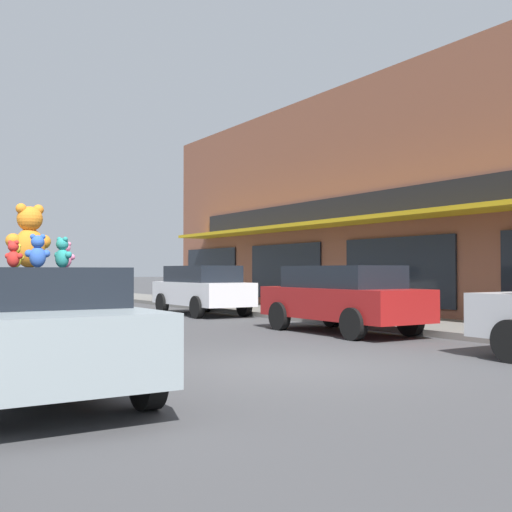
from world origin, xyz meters
The scene contains 10 objects.
ground_plane centered at (0.00, 0.00, 0.00)m, with size 260.00×260.00×0.00m, color #424244.
plush_art_car centered at (-3.78, -0.29, 0.79)m, with size 1.89×4.42×1.46m.
teddy_bear_giant centered at (-3.75, -0.01, 1.82)m, with size 0.57×0.38×0.76m.
teddy_bear_blue centered at (-3.87, -0.91, 1.63)m, with size 0.27×0.17×0.35m.
teddy_bear_teal centered at (-3.36, 0.02, 1.64)m, with size 0.22×0.28×0.38m.
teddy_bear_pink centered at (-3.23, 0.37, 1.62)m, with size 0.25×0.20×0.33m.
teddy_bear_yellow centered at (-4.07, -0.80, 1.58)m, with size 0.18×0.11×0.25m.
teddy_bear_red centered at (-4.16, -1.14, 1.59)m, with size 0.18×0.19×0.27m.
parked_car_far_center centered at (3.94, 3.59, 0.84)m, with size 1.81×4.35×1.54m.
parked_car_far_right centered at (3.94, 10.61, 0.86)m, with size 1.83×4.17×1.58m.
Camera 1 is at (-5.46, -7.84, 1.43)m, focal length 45.00 mm.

